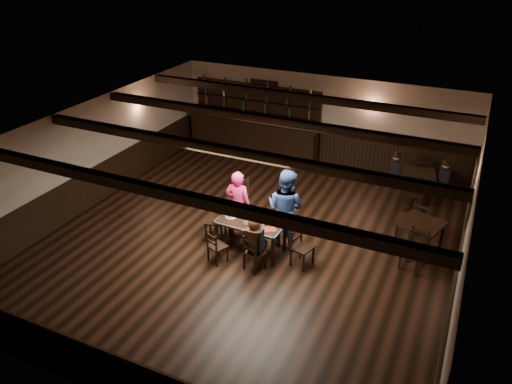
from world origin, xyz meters
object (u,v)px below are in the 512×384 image
at_px(dining_table, 251,225).
at_px(chair_near_left, 215,245).
at_px(woman_pink, 238,205).
at_px(man_blue, 286,208).
at_px(chair_near_right, 253,251).
at_px(cake, 231,215).
at_px(bar_counter, 254,132).

bearing_deg(dining_table, chair_near_left, -125.05).
height_order(chair_near_left, woman_pink, woman_pink).
bearing_deg(man_blue, dining_table, 56.31).
xyz_separation_m(woman_pink, man_blue, (1.11, 0.15, 0.10)).
bearing_deg(chair_near_right, chair_near_left, -175.51).
height_order(cake, bar_counter, bar_counter).
distance_m(chair_near_left, woman_pink, 1.23).
distance_m(chair_near_right, woman_pink, 1.46).
distance_m(man_blue, bar_counter, 5.42).
bearing_deg(woman_pink, dining_table, 132.37).
distance_m(dining_table, chair_near_left, 0.90).
xyz_separation_m(chair_near_right, woman_pink, (-0.89, 1.10, 0.35)).
distance_m(chair_near_left, cake, 0.82).
height_order(chair_near_right, woman_pink, woman_pink).
relative_size(chair_near_right, woman_pink, 0.49).
xyz_separation_m(dining_table, chair_near_left, (-0.50, -0.72, -0.22)).
relative_size(chair_near_left, man_blue, 0.41).
bearing_deg(chair_near_right, dining_table, 118.66).
distance_m(woman_pink, cake, 0.43).
bearing_deg(chair_near_right, woman_pink, 128.91).
bearing_deg(bar_counter, chair_near_left, -72.76).
bearing_deg(dining_table, man_blue, 45.99).
bearing_deg(chair_near_left, chair_near_right, 4.49).
bearing_deg(cake, chair_near_right, -38.41).
xyz_separation_m(dining_table, cake, (-0.49, 0.02, 0.12)).
bearing_deg(chair_near_right, man_blue, 79.87).
height_order(dining_table, woman_pink, woman_pink).
relative_size(chair_near_right, cake, 3.20).
xyz_separation_m(woman_pink, cake, (0.04, -0.43, -0.04)).
distance_m(dining_table, bar_counter, 5.67).
bearing_deg(chair_near_right, cake, 141.59).
bearing_deg(dining_table, bar_counter, 114.27).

